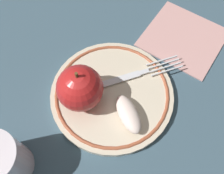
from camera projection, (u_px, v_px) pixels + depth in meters
The scene contains 7 objects.
ground_plane at pixel (115, 106), 0.45m from camera, with size 2.00×2.00×0.00m, color #3B5463.
plate at pixel (112, 94), 0.45m from camera, with size 0.22×0.22×0.02m.
apple_red_whole at pixel (80, 88), 0.40m from camera, with size 0.08×0.08×0.09m.
apple_slice_front at pixel (128, 114), 0.41m from camera, with size 0.07×0.03×0.02m, color #F5DDCF.
fork at pixel (132, 75), 0.46m from camera, with size 0.13×0.16×0.00m.
drinking_glass at pixel (0, 162), 0.36m from camera, with size 0.08×0.08×0.09m, color silver.
napkin_folded at pixel (183, 37), 0.51m from camera, with size 0.14×0.15×0.01m, color #CA948F.
Camera 1 is at (0.16, 0.05, 0.42)m, focal length 40.00 mm.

